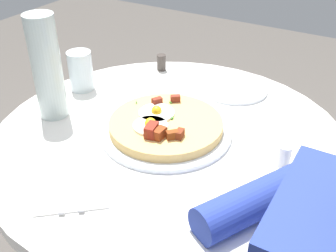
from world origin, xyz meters
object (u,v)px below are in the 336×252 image
at_px(fork, 82,180).
at_px(salt_shaker, 284,156).
at_px(water_glass, 81,71).
at_px(pizza_plate, 167,130).
at_px(water_bottle, 47,68).
at_px(breakfast_pizza, 166,124).
at_px(bread_plate, 234,88).
at_px(knife, 64,182).
at_px(pepper_shaker, 161,63).
at_px(dining_table, 169,189).

distance_m(fork, salt_shaker, 0.43).
height_order(water_glass, salt_shaker, water_glass).
bearing_deg(pizza_plate, water_glass, 167.39).
bearing_deg(water_bottle, water_glass, 102.24).
xyz_separation_m(fork, water_bottle, (-0.24, 0.17, 0.12)).
distance_m(breakfast_pizza, salt_shaker, 0.28).
relative_size(breakfast_pizza, water_bottle, 1.03).
bearing_deg(breakfast_pizza, water_glass, 166.83).
bearing_deg(bread_plate, pizza_plate, -100.96).
height_order(knife, water_glass, water_glass).
bearing_deg(pepper_shaker, water_bottle, -104.78).
xyz_separation_m(breakfast_pizza, water_glass, (-0.32, 0.08, 0.03)).
bearing_deg(pizza_plate, knife, -106.89).
bearing_deg(knife, fork, -90.00).
bearing_deg(dining_table, fork, -104.71).
distance_m(bread_plate, water_bottle, 0.52).
relative_size(pizza_plate, fork, 1.75).
distance_m(breakfast_pizza, bread_plate, 0.30).
bearing_deg(water_glass, pepper_shaker, 59.84).
bearing_deg(salt_shaker, knife, -141.89).
relative_size(dining_table, water_glass, 7.59).
distance_m(pizza_plate, salt_shaker, 0.28).
relative_size(fork, pepper_shaker, 3.60).
relative_size(fork, water_bottle, 0.69).
distance_m(knife, salt_shaker, 0.46).
height_order(bread_plate, knife, bread_plate).
bearing_deg(salt_shaker, water_bottle, -171.07).
bearing_deg(pepper_shaker, salt_shaker, -30.58).
xyz_separation_m(pizza_plate, fork, (-0.05, -0.25, 0.00)).
distance_m(fork, knife, 0.04).
xyz_separation_m(bread_plate, pepper_shaker, (-0.25, 0.01, 0.02)).
height_order(dining_table, water_glass, water_glass).
bearing_deg(fork, bread_plate, -51.51).
distance_m(water_glass, water_bottle, 0.17).
bearing_deg(breakfast_pizza, dining_table, -2.90).
bearing_deg(salt_shaker, pizza_plate, -176.91).
bearing_deg(fork, knife, 90.00).
relative_size(water_glass, salt_shaker, 2.22).
relative_size(knife, salt_shaker, 3.57).
bearing_deg(dining_table, bread_plate, 80.99).
height_order(fork, pepper_shaker, pepper_shaker).
xyz_separation_m(breakfast_pizza, salt_shaker, (0.28, 0.02, 0.00)).
bearing_deg(fork, water_glass, 0.39).
height_order(fork, knife, same).
xyz_separation_m(pizza_plate, water_glass, (-0.32, 0.07, 0.05)).
relative_size(pizza_plate, bread_plate, 1.67).
bearing_deg(water_glass, water_bottle, -77.76).
xyz_separation_m(dining_table, pepper_shaker, (-0.20, 0.30, 0.20)).
distance_m(bread_plate, pepper_shaker, 0.25).
height_order(water_glass, pepper_shaker, water_glass).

